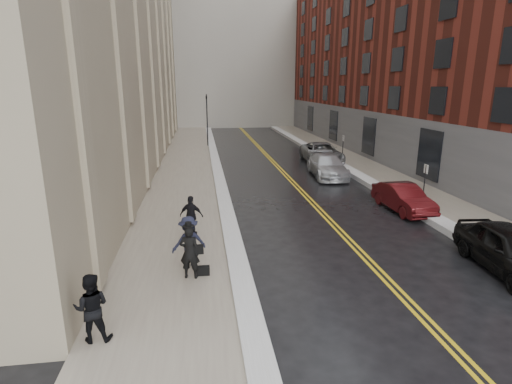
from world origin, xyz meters
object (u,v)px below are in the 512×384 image
object	(u,v)px
car_silver_near	(327,166)
pedestrian_a	(92,308)
car_silver_far	(322,153)
pedestrian_main	(190,252)
pedestrian_b	(189,242)
car_black	(511,250)
car_maroon	(403,198)
pedestrian_c	(192,216)

from	to	relation	value
car_silver_near	pedestrian_a	world-z (taller)	pedestrian_a
car_silver_far	pedestrian_main	distance (m)	21.35
car_silver_far	car_silver_near	bearing A→B (deg)	-99.63
pedestrian_main	car_silver_near	bearing A→B (deg)	-111.00
car_silver_far	pedestrian_main	bearing A→B (deg)	-115.16
car_silver_near	pedestrian_main	distance (m)	16.69
pedestrian_a	pedestrian_b	xyz separation A→B (m)	(2.19, 3.76, 0.03)
car_silver_near	pedestrian_a	bearing A→B (deg)	-119.33
pedestrian_main	pedestrian_a	xyz separation A→B (m)	(-2.24, -2.93, -0.01)
pedestrian_main	pedestrian_b	xyz separation A→B (m)	(-0.04, 0.83, 0.02)
car_black	car_maroon	distance (m)	6.84
car_silver_far	car_black	bearing A→B (deg)	-85.48
car_silver_near	car_silver_far	bearing A→B (deg)	81.55
car_maroon	car_silver_near	xyz separation A→B (m)	(-1.36, 7.98, 0.08)
car_maroon	pedestrian_c	world-z (taller)	pedestrian_c
car_silver_near	car_silver_far	distance (m)	4.89
car_silver_near	pedestrian_a	xyz separation A→B (m)	(-11.23, -16.99, 0.26)
pedestrian_main	pedestrian_c	world-z (taller)	pedestrian_main
car_maroon	car_silver_far	size ratio (longest dim) A/B	0.71
pedestrian_b	car_black	bearing A→B (deg)	154.83
car_maroon	car_silver_near	size ratio (longest dim) A/B	0.79
car_maroon	pedestrian_main	xyz separation A→B (m)	(-10.35, -6.08, 0.35)
pedestrian_b	car_silver_near	bearing A→B (deg)	-141.03
car_maroon	pedestrian_b	distance (m)	11.65
pedestrian_b	pedestrian_c	world-z (taller)	pedestrian_b
car_silver_far	pedestrian_b	size ratio (longest dim) A/B	3.25
car_silver_far	pedestrian_c	distance (m)	18.09
car_silver_near	car_black	bearing A→B (deg)	-79.71
car_silver_near	pedestrian_main	xyz separation A→B (m)	(-8.99, -14.06, 0.27)
car_silver_near	pedestrian_a	distance (m)	20.37
pedestrian_main	car_silver_far	bearing A→B (deg)	-106.50
car_maroon	pedestrian_b	world-z (taller)	pedestrian_b
car_black	car_silver_near	bearing A→B (deg)	101.75
car_black	pedestrian_a	size ratio (longest dim) A/B	2.68
car_silver_near	pedestrian_main	bearing A→B (deg)	-118.48
car_black	car_silver_far	bearing A→B (deg)	97.15
car_silver_near	pedestrian_main	size ratio (longest dim) A/B	2.98
car_black	car_silver_near	distance (m)	14.90
pedestrian_a	car_silver_far	bearing A→B (deg)	-120.56
car_black	pedestrian_c	xyz separation A→B (m)	(-10.60, 4.55, 0.19)
pedestrian_b	car_maroon	bearing A→B (deg)	-169.91
pedestrian_main	pedestrian_a	world-z (taller)	pedestrian_main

